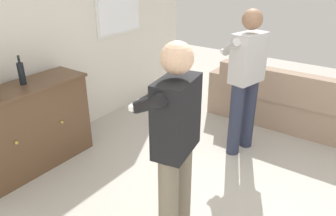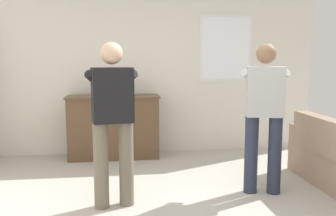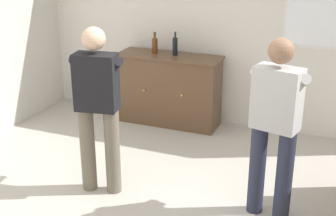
# 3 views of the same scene
# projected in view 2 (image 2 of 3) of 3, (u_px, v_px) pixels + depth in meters

# --- Properties ---
(wall_back_with_window) EXTENTS (5.20, 0.15, 2.80)m
(wall_back_with_window) POSITION_uv_depth(u_px,v_px,m) (158.00, 65.00, 6.01)
(wall_back_with_window) COLOR silver
(wall_back_with_window) RESTS_ON ground
(sideboard_cabinet) EXTENTS (1.39, 0.49, 0.96)m
(sideboard_cabinet) POSITION_uv_depth(u_px,v_px,m) (114.00, 127.00, 5.69)
(sideboard_cabinet) COLOR brown
(sideboard_cabinet) RESTS_ON ground
(bottle_wine_green) EXTENTS (0.08, 0.08, 0.28)m
(bottle_wine_green) POSITION_uv_depth(u_px,v_px,m) (98.00, 88.00, 5.63)
(bottle_wine_green) COLOR #593314
(bottle_wine_green) RESTS_ON sideboard_cabinet
(bottle_liquor_amber) EXTENTS (0.07, 0.07, 0.31)m
(bottle_liquor_amber) POSITION_uv_depth(u_px,v_px,m) (117.00, 87.00, 5.65)
(bottle_liquor_amber) COLOR black
(bottle_liquor_amber) RESTS_ON sideboard_cabinet
(person_standing_left) EXTENTS (0.55, 0.51, 1.68)m
(person_standing_left) POSITION_uv_depth(u_px,v_px,m) (113.00, 117.00, 3.77)
(person_standing_left) COLOR #6B6051
(person_standing_left) RESTS_ON ground
(person_standing_right) EXTENTS (0.54, 0.51, 1.68)m
(person_standing_right) POSITION_uv_depth(u_px,v_px,m) (264.00, 111.00, 4.15)
(person_standing_right) COLOR #282D42
(person_standing_right) RESTS_ON ground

